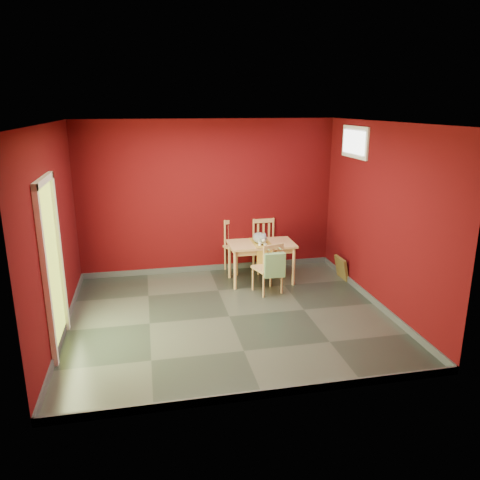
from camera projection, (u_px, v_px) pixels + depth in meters
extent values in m
plane|color=#2D342D|center=(229.00, 316.00, 6.70)|extent=(4.50, 4.50, 0.00)
plane|color=#4C070A|center=(208.00, 198.00, 8.21)|extent=(4.50, 0.00, 4.50)
plane|color=#4C070A|center=(266.00, 276.00, 4.45)|extent=(4.50, 0.00, 4.50)
plane|color=#4C070A|center=(53.00, 234.00, 5.89)|extent=(0.00, 4.00, 4.00)
plane|color=#4C070A|center=(381.00, 218.00, 6.76)|extent=(0.00, 4.00, 4.00)
plane|color=white|center=(228.00, 123.00, 5.95)|extent=(4.50, 4.50, 0.00)
cube|color=#3F4244|center=(210.00, 268.00, 8.56)|extent=(4.50, 0.02, 0.10)
cube|color=#3F4244|center=(264.00, 394.00, 4.82)|extent=(4.50, 0.02, 0.10)
cube|color=#3F4244|center=(65.00, 328.00, 6.25)|extent=(0.03, 4.00, 0.10)
cube|color=#3F4244|center=(373.00, 301.00, 7.12)|extent=(0.03, 4.00, 0.10)
cube|color=#B7D838|center=(51.00, 269.00, 5.61)|extent=(0.02, 0.85, 2.05)
cube|color=white|center=(46.00, 279.00, 5.16)|extent=(0.06, 0.08, 2.13)
cube|color=white|center=(59.00, 254.00, 6.04)|extent=(0.06, 0.08, 2.13)
cube|color=white|center=(43.00, 181.00, 5.32)|extent=(0.06, 1.01, 0.08)
cube|color=white|center=(355.00, 142.00, 7.42)|extent=(0.03, 0.90, 0.50)
cube|color=white|center=(354.00, 142.00, 7.42)|extent=(0.02, 0.76, 0.36)
cube|color=silver|center=(294.00, 249.00, 8.80)|extent=(0.08, 0.02, 0.12)
cube|color=tan|center=(261.00, 244.00, 7.86)|extent=(1.11, 0.66, 0.04)
cube|color=tan|center=(261.00, 248.00, 7.87)|extent=(1.00, 0.55, 0.09)
cylinder|color=tan|center=(235.00, 270.00, 7.61)|extent=(0.05, 0.05, 0.65)
cylinder|color=tan|center=(230.00, 260.00, 8.11)|extent=(0.05, 0.05, 0.65)
cylinder|color=tan|center=(294.00, 267.00, 7.79)|extent=(0.05, 0.05, 0.65)
cylinder|color=tan|center=(285.00, 257.00, 8.29)|extent=(0.05, 0.05, 0.65)
cube|color=#B78B2F|center=(261.00, 243.00, 7.85)|extent=(0.30, 0.61, 0.01)
cube|color=#B78B2F|center=(266.00, 257.00, 7.60)|extent=(0.30, 0.01, 0.30)
cube|color=tan|center=(239.00, 247.00, 8.46)|extent=(0.57, 0.57, 0.04)
cylinder|color=tan|center=(237.00, 264.00, 8.27)|extent=(0.04, 0.04, 0.42)
cylinder|color=tan|center=(225.00, 258.00, 8.56)|extent=(0.04, 0.04, 0.42)
cylinder|color=tan|center=(254.00, 260.00, 8.48)|extent=(0.04, 0.04, 0.42)
cylinder|color=tan|center=(242.00, 255.00, 8.77)|extent=(0.04, 0.04, 0.42)
cylinder|color=tan|center=(225.00, 233.00, 8.43)|extent=(0.04, 0.04, 0.47)
cylinder|color=tan|center=(242.00, 230.00, 8.64)|extent=(0.04, 0.04, 0.47)
cube|color=tan|center=(233.00, 221.00, 8.48)|extent=(0.38, 0.19, 0.07)
cube|color=tan|center=(229.00, 234.00, 8.49)|extent=(0.04, 0.03, 0.36)
cube|color=tan|center=(233.00, 233.00, 8.54)|extent=(0.04, 0.03, 0.36)
cube|color=tan|center=(238.00, 233.00, 8.60)|extent=(0.04, 0.03, 0.36)
cube|color=tan|center=(266.00, 247.00, 8.46)|extent=(0.44, 0.44, 0.04)
cylinder|color=tan|center=(258.00, 263.00, 8.31)|extent=(0.04, 0.04, 0.42)
cylinder|color=tan|center=(253.00, 257.00, 8.66)|extent=(0.04, 0.04, 0.42)
cylinder|color=tan|center=(279.00, 262.00, 8.38)|extent=(0.04, 0.04, 0.42)
cylinder|color=tan|center=(273.00, 255.00, 8.73)|extent=(0.04, 0.04, 0.42)
cylinder|color=tan|center=(254.00, 231.00, 8.52)|extent=(0.04, 0.04, 0.47)
cylinder|color=tan|center=(273.00, 230.00, 8.60)|extent=(0.04, 0.04, 0.47)
cube|color=tan|center=(264.00, 221.00, 8.51)|extent=(0.39, 0.04, 0.07)
cube|color=tan|center=(258.00, 233.00, 8.55)|extent=(0.04, 0.02, 0.36)
cube|color=tan|center=(263.00, 233.00, 8.57)|extent=(0.04, 0.02, 0.36)
cube|color=tan|center=(269.00, 233.00, 8.59)|extent=(0.04, 0.02, 0.36)
cube|color=tan|center=(267.00, 268.00, 7.48)|extent=(0.49, 0.49, 0.04)
cylinder|color=tan|center=(271.00, 276.00, 7.76)|extent=(0.03, 0.03, 0.39)
cylinder|color=tan|center=(282.00, 282.00, 7.47)|extent=(0.03, 0.03, 0.39)
cylinder|color=tan|center=(253.00, 279.00, 7.60)|extent=(0.03, 0.03, 0.39)
cylinder|color=tan|center=(264.00, 286.00, 7.32)|extent=(0.03, 0.03, 0.39)
cylinder|color=tan|center=(282.00, 256.00, 7.35)|extent=(0.03, 0.03, 0.42)
cylinder|color=tan|center=(264.00, 259.00, 7.19)|extent=(0.03, 0.03, 0.42)
cube|color=tan|center=(274.00, 247.00, 7.22)|extent=(0.35, 0.13, 0.07)
cube|color=tan|center=(278.00, 259.00, 7.32)|extent=(0.04, 0.03, 0.33)
cube|color=tan|center=(273.00, 260.00, 7.28)|extent=(0.04, 0.03, 0.33)
cube|color=tan|center=(268.00, 261.00, 7.24)|extent=(0.04, 0.03, 0.33)
cube|color=#6B9561|center=(275.00, 265.00, 7.22)|extent=(0.33, 0.10, 0.39)
cylinder|color=#6B9561|center=(268.00, 249.00, 7.19)|extent=(0.02, 0.16, 0.02)
cylinder|color=#6B9561|center=(280.00, 248.00, 7.23)|extent=(0.02, 0.16, 0.02)
cube|color=brown|center=(341.00, 268.00, 8.12)|extent=(0.14, 0.39, 0.39)
cube|color=black|center=(341.00, 268.00, 8.12)|extent=(0.09, 0.27, 0.27)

